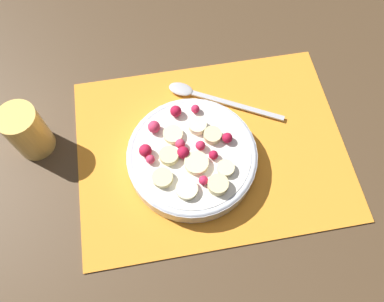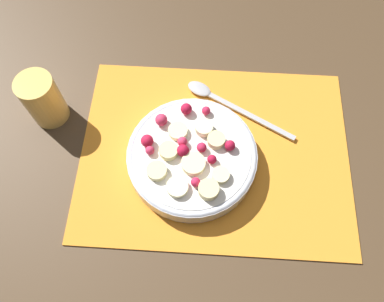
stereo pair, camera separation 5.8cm
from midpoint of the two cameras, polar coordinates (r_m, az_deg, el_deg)
ground_plane at (r=0.63m, az=6.06°, el=-0.50°), size 3.00×3.00×0.00m
placemat at (r=0.63m, az=6.09°, el=-0.39°), size 0.45×0.34×0.01m
fruit_bowl at (r=0.59m, az=2.72°, el=-1.13°), size 0.21×0.21×0.05m
spoon at (r=0.67m, az=6.60°, el=7.62°), size 0.19×0.12×0.01m
drinking_glass at (r=0.66m, az=-19.49°, el=7.15°), size 0.06×0.06×0.09m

